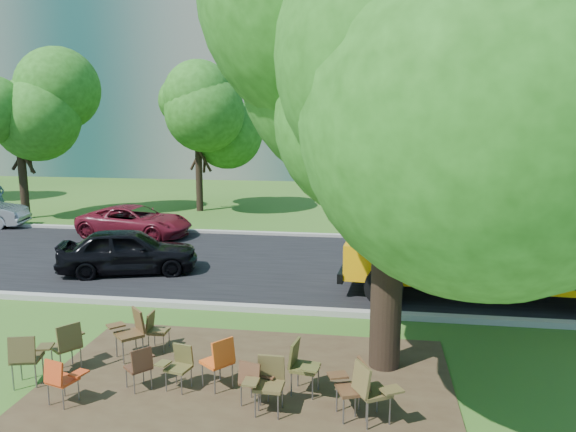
% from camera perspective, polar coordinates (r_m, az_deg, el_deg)
% --- Properties ---
extents(ground, '(160.00, 160.00, 0.00)m').
position_cam_1_polar(ground, '(10.82, -8.91, -14.83)').
color(ground, '#2C541A').
rests_on(ground, ground).
extents(dirt_patch, '(7.00, 4.50, 0.03)m').
position_cam_1_polar(dirt_patch, '(10.14, -4.17, -16.45)').
color(dirt_patch, '#382819').
rests_on(dirt_patch, ground).
extents(asphalt_road, '(80.00, 8.00, 0.04)m').
position_cam_1_polar(asphalt_road, '(17.21, -1.93, -4.95)').
color(asphalt_road, black).
rests_on(asphalt_road, ground).
extents(kerb_near, '(80.00, 0.25, 0.14)m').
position_cam_1_polar(kerb_near, '(13.46, -5.06, -9.23)').
color(kerb_near, gray).
rests_on(kerb_near, ground).
extents(kerb_far, '(80.00, 0.25, 0.14)m').
position_cam_1_polar(kerb_far, '(21.12, 0.09, -1.89)').
color(kerb_far, gray).
rests_on(kerb_far, ground).
extents(building_main, '(38.00, 16.00, 22.00)m').
position_cam_1_polar(building_main, '(47.07, -5.34, 18.28)').
color(building_main, slate).
rests_on(building_main, ground).
extents(bg_tree_0, '(5.20, 5.20, 7.18)m').
position_cam_1_polar(bg_tree_0, '(26.90, -25.79, 9.41)').
color(bg_tree_0, black).
rests_on(bg_tree_0, ground).
extents(bg_tree_2, '(4.80, 4.80, 6.62)m').
position_cam_1_polar(bg_tree_2, '(26.56, -9.18, 9.53)').
color(bg_tree_2, black).
rests_on(bg_tree_2, ground).
extents(bg_tree_3, '(5.60, 5.60, 7.84)m').
position_cam_1_polar(bg_tree_3, '(23.83, 20.97, 10.85)').
color(bg_tree_3, black).
rests_on(bg_tree_3, ground).
extents(main_tree, '(7.20, 7.20, 9.13)m').
position_cam_1_polar(main_tree, '(9.83, 10.75, 15.64)').
color(main_tree, black).
rests_on(main_tree, ground).
extents(chair_0, '(0.64, 0.68, 0.94)m').
position_cam_1_polar(chair_0, '(10.70, -24.98, -12.61)').
color(chair_0, '#433A1D').
rests_on(chair_0, ground).
extents(chair_1, '(0.63, 0.49, 0.81)m').
position_cam_1_polar(chair_1, '(9.86, -22.06, -14.92)').
color(chair_1, '#BB3914').
rests_on(chair_1, ground).
extents(chair_2, '(0.53, 0.67, 0.78)m').
position_cam_1_polar(chair_2, '(9.98, -14.75, -14.29)').
color(chair_2, '#452718').
rests_on(chair_2, ground).
extents(chair_3, '(0.58, 0.45, 0.77)m').
position_cam_1_polar(chair_3, '(9.88, -11.06, -14.41)').
color(chair_3, '#4F4922').
rests_on(chair_3, ground).
extents(chair_4, '(0.63, 0.49, 0.80)m').
position_cam_1_polar(chair_4, '(9.17, -3.43, -16.14)').
color(chair_4, '#51301C').
rests_on(chair_4, ground).
extents(chair_5, '(0.59, 0.53, 0.90)m').
position_cam_1_polar(chair_5, '(9.01, -2.06, -16.22)').
color(chair_5, brown).
rests_on(chair_5, ground).
extents(chair_6, '(0.70, 0.63, 0.92)m').
position_cam_1_polar(chair_6, '(8.93, 6.80, -16.47)').
color(chair_6, '#4D301B').
rests_on(chair_6, ground).
extents(chair_7, '(0.79, 0.65, 0.96)m').
position_cam_1_polar(chair_7, '(8.77, 8.39, -16.84)').
color(chair_7, brown).
rests_on(chair_7, ground).
extents(chair_8, '(0.63, 0.80, 0.94)m').
position_cam_1_polar(chair_8, '(10.96, -21.44, -11.80)').
color(chair_8, '#4F4422').
rests_on(chair_8, ground).
extents(chair_9, '(0.83, 0.66, 0.97)m').
position_cam_1_polar(chair_9, '(11.17, -15.64, -10.95)').
color(chair_9, '#4F351C').
rests_on(chair_9, ground).
extents(chair_10, '(0.45, 0.50, 0.78)m').
position_cam_1_polar(chair_10, '(11.41, -13.29, -10.99)').
color(chair_10, brown).
rests_on(chair_10, ground).
extents(chair_11, '(0.63, 0.79, 0.92)m').
position_cam_1_polar(chair_11, '(9.74, -6.90, -14.06)').
color(chair_11, '#D95117').
rests_on(chair_11, ground).
extents(chair_12, '(0.54, 0.67, 0.92)m').
position_cam_1_polar(chair_12, '(9.50, 1.38, -14.67)').
color(chair_12, '#4E4B22').
rests_on(chair_12, ground).
extents(black_car, '(4.19, 2.60, 1.33)m').
position_cam_1_polar(black_car, '(16.85, -15.89, -3.42)').
color(black_car, black).
rests_on(black_car, ground).
extents(bg_car_red, '(4.44, 2.45, 1.18)m').
position_cam_1_polar(bg_car_red, '(21.69, -15.26, -0.53)').
color(bg_car_red, '#5D0F1C').
rests_on(bg_car_red, ground).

